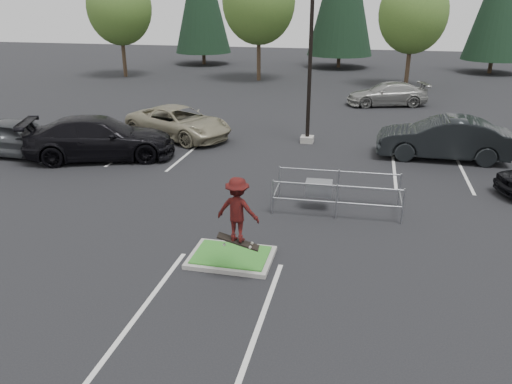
% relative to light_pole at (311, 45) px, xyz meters
% --- Properties ---
extents(ground, '(120.00, 120.00, 0.00)m').
position_rel_light_pole_xyz_m(ground, '(-0.50, -12.00, -4.56)').
color(ground, black).
rests_on(ground, ground).
extents(grass_median, '(2.20, 1.60, 0.16)m').
position_rel_light_pole_xyz_m(grass_median, '(-0.50, -12.00, -4.48)').
color(grass_median, '#9C9891').
rests_on(grass_median, ground).
extents(stall_lines, '(22.62, 17.60, 0.01)m').
position_rel_light_pole_xyz_m(stall_lines, '(-1.85, -5.98, -4.56)').
color(stall_lines, silver).
rests_on(stall_lines, ground).
extents(light_pole, '(0.70, 0.60, 10.12)m').
position_rel_light_pole_xyz_m(light_pole, '(0.00, 0.00, 0.00)').
color(light_pole, '#9C9891').
rests_on(light_pole, ground).
extents(decid_a, '(5.44, 5.44, 8.91)m').
position_rel_light_pole_xyz_m(decid_a, '(-18.51, 18.03, 1.02)').
color(decid_a, '#38281C').
rests_on(decid_a, ground).
extents(decid_b, '(5.89, 5.89, 9.64)m').
position_rel_light_pole_xyz_m(decid_b, '(-6.51, 18.53, 1.48)').
color(decid_b, '#38281C').
rests_on(decid_b, ground).
extents(decid_c, '(5.12, 5.12, 8.38)m').
position_rel_light_pole_xyz_m(decid_c, '(5.49, 17.83, 0.69)').
color(decid_c, '#38281C').
rests_on(decid_c, ground).
extents(cart_corral, '(4.14, 1.60, 1.16)m').
position_rel_light_pole_xyz_m(cart_corral, '(1.54, -8.01, -3.83)').
color(cart_corral, '#94979D').
rests_on(cart_corral, ground).
extents(skateboarder, '(1.08, 0.69, 1.81)m').
position_rel_light_pole_xyz_m(skateboarder, '(-0.03, -13.00, -2.65)').
color(skateboarder, black).
rests_on(skateboarder, ground).
extents(car_l_tan, '(6.14, 4.56, 1.55)m').
position_rel_light_pole_xyz_m(car_l_tan, '(-6.41, -0.50, -3.78)').
color(car_l_tan, gray).
rests_on(car_l_tan, ground).
extents(car_l_black, '(6.78, 4.55, 1.82)m').
position_rel_light_pole_xyz_m(car_l_black, '(-8.50, -4.55, -3.65)').
color(car_l_black, black).
rests_on(car_l_black, ground).
extents(car_l_grey, '(4.88, 2.05, 1.65)m').
position_rel_light_pole_xyz_m(car_l_grey, '(-12.00, -4.97, -3.73)').
color(car_l_grey, '#414448').
rests_on(car_l_grey, ground).
extents(car_r_charc, '(5.52, 1.94, 1.82)m').
position_rel_light_pole_xyz_m(car_r_charc, '(6.00, -1.28, -3.65)').
color(car_r_charc, black).
rests_on(car_r_charc, ground).
extents(car_far_silver, '(5.48, 3.39, 1.48)m').
position_rel_light_pole_xyz_m(car_far_silver, '(3.95, 10.00, -3.82)').
color(car_far_silver, gray).
rests_on(car_far_silver, ground).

